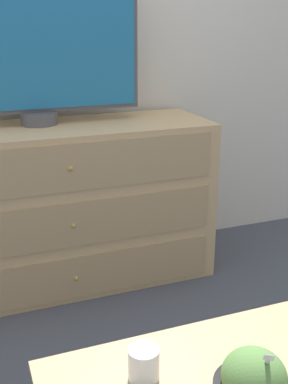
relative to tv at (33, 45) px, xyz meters
The scene contains 6 objects.
ground_plane 1.23m from the tv, 75.27° to the left, with size 12.00×12.00×0.00m, color #474C56.
wall_back 0.25m from the tv, 76.81° to the left, with size 12.00×0.05×2.60m.
dresser 0.80m from the tv, 47.16° to the right, with size 1.52×0.52×0.83m.
tv is the anchor object (origin of this frame).
takeout_bowl 1.75m from the tv, 81.21° to the right, with size 0.20×0.20×0.18m.
drink_cup 1.59m from the tv, 89.25° to the right, with size 0.08×0.08×0.09m.
Camera 1 is at (-0.40, -2.57, 1.31)m, focal length 45.00 mm.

